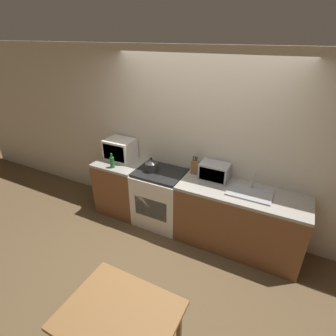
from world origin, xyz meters
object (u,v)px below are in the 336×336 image
at_px(microwave, 120,149).
at_px(dining_table, 120,321).
at_px(kettle, 151,165).
at_px(toaster_oven, 214,171).
at_px(bottle, 112,162).
at_px(stove_range, 160,197).

height_order(microwave, dining_table, microwave).
xyz_separation_m(kettle, toaster_oven, (0.90, 0.18, 0.03)).
distance_m(kettle, bottle, 0.61).
xyz_separation_m(kettle, microwave, (-0.66, 0.13, 0.07)).
relative_size(toaster_oven, dining_table, 0.44).
xyz_separation_m(microwave, bottle, (0.08, -0.32, -0.07)).
relative_size(stove_range, bottle, 3.88).
bearing_deg(toaster_oven, bottle, -166.24).
bearing_deg(toaster_oven, kettle, -168.75).
relative_size(microwave, bottle, 1.93).
distance_m(bottle, toaster_oven, 1.53).
bearing_deg(bottle, microwave, 104.09).
bearing_deg(kettle, dining_table, -66.72).
bearing_deg(kettle, toaster_oven, 11.25).
bearing_deg(dining_table, kettle, 113.28).
xyz_separation_m(toaster_oven, dining_table, (-0.06, -2.14, -0.37)).
xyz_separation_m(stove_range, microwave, (-0.79, 0.11, 0.62)).
relative_size(microwave, dining_table, 0.49).
bearing_deg(toaster_oven, stove_range, -168.51).
bearing_deg(stove_range, kettle, -170.19).
xyz_separation_m(stove_range, dining_table, (0.71, -1.99, 0.20)).
relative_size(kettle, toaster_oven, 0.54).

